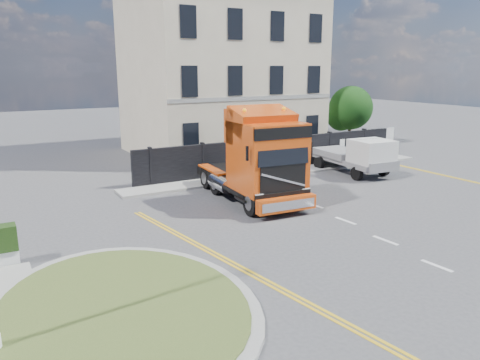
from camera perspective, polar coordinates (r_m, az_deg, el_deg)
ground at (r=18.13m, az=4.95°, el=-6.12°), size 120.00×120.00×0.00m
traffic_island at (r=12.82m, az=-14.10°, el=-14.82°), size 6.80×6.80×0.17m
hoarding_fence at (r=28.66m, az=5.51°, el=3.26°), size 18.80×0.25×2.00m
georgian_building at (r=34.33m, az=-2.51°, el=13.01°), size 12.30×10.30×12.80m
tree at (r=35.70m, az=13.08°, el=8.32°), size 3.20×3.20×4.80m
pavement_far at (r=27.81m, az=5.61°, el=0.97°), size 20.00×1.60×0.12m
truck at (r=21.13m, az=2.41°, el=2.19°), size 3.20×7.36×4.30m
flatbed_pickup at (r=27.67m, az=14.80°, el=2.85°), size 2.47×5.35×2.17m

